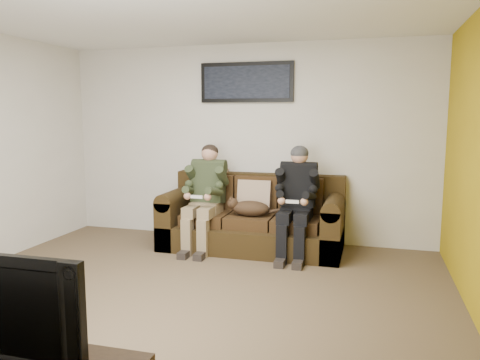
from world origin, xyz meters
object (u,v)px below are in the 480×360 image
(sofa, at_px, (253,220))
(person_left, at_px, (206,191))
(framed_poster, at_px, (246,82))
(television, at_px, (9,303))
(person_right, at_px, (297,195))
(cat, at_px, (249,208))

(sofa, distance_m, person_left, 0.72)
(sofa, xyz_separation_m, framed_poster, (-0.20, 0.39, 1.75))
(sofa, distance_m, television, 3.81)
(person_right, distance_m, television, 3.71)
(cat, xyz_separation_m, framed_poster, (-0.19, 0.59, 1.55))
(person_left, bearing_deg, television, -86.09)
(person_right, relative_size, framed_poster, 1.05)
(person_right, xyz_separation_m, framed_poster, (-0.78, 0.57, 1.36))
(sofa, xyz_separation_m, person_right, (0.58, -0.19, 0.39))
(person_left, height_order, person_right, person_right)
(sofa, bearing_deg, cat, -91.55)
(framed_poster, height_order, television, framed_poster)
(person_left, distance_m, television, 3.60)
(person_left, xyz_separation_m, framed_poster, (0.38, 0.57, 1.37))
(person_left, height_order, cat, person_left)
(framed_poster, relative_size, television, 1.24)
(person_right, bearing_deg, framed_poster, 143.55)
(cat, distance_m, framed_poster, 1.67)
(person_right, height_order, television, person_right)
(sofa, bearing_deg, television, -94.99)
(person_right, relative_size, television, 1.30)
(person_right, xyz_separation_m, television, (-0.91, -3.59, -0.01))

